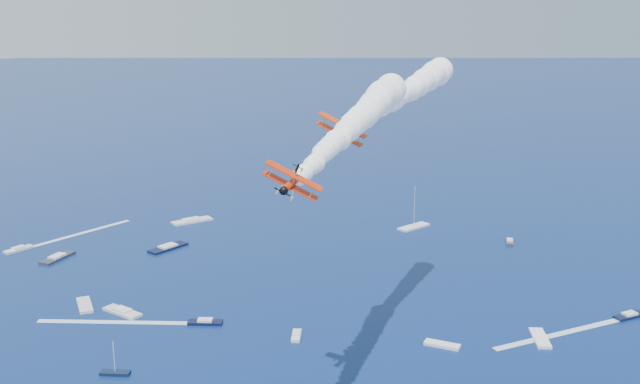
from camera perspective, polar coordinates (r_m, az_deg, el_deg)
biplane_lead at (r=130.79m, az=1.60°, el=4.59°), size 12.72×13.56×9.42m
biplane_trail at (r=96.23m, az=-2.17°, el=0.68°), size 11.39×11.71×8.15m
smoke_trail_lead at (r=160.93m, az=6.18°, el=7.31°), size 68.65×63.81×11.45m
smoke_trail_trail at (r=126.67m, az=2.64°, el=5.22°), size 68.81×68.24×11.45m
spectator_boats at (r=205.10m, az=-11.28°, el=-8.15°), size 228.62×145.13×0.70m
boat_wakes at (r=211.78m, az=-6.94°, el=-7.31°), size 123.86×152.38×0.04m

